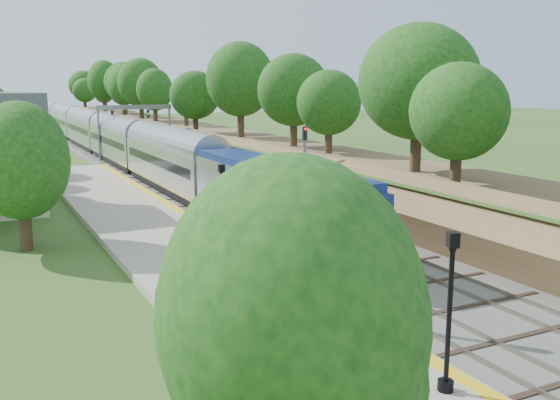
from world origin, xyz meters
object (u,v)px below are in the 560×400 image
signal_platform (335,223)px  signal_farside (304,157)px  signal_gantry (134,117)px  lamppost_mid (449,322)px  lamppost_far (222,212)px  train (88,132)px

signal_platform → signal_farside: signal_platform is taller
signal_gantry → lamppost_mid: (-5.72, -58.17, -2.46)m
signal_gantry → lamppost_far: bearing=-97.9°
lamppost_far → signal_farside: bearing=43.3°
signal_platform → signal_gantry: bearing=84.1°
signal_platform → train: bearing=87.6°
signal_gantry → signal_farside: 33.12m
lamppost_far → signal_platform: bearing=-87.3°
train → lamppost_mid: 74.53m
signal_gantry → signal_platform: size_ratio=1.54×
signal_platform → lamppost_far: bearing=92.7°
lamppost_far → signal_platform: signal_platform is taller
signal_platform → signal_farside: bearing=64.3°
signal_gantry → signal_platform: signal_gantry is taller
train → signal_platform: (-2.90, -68.05, 1.58)m
signal_farside → signal_platform: bearing=-115.7°
lamppost_mid → signal_gantry: bearing=84.4°
train → lamppost_mid: size_ratio=30.15×
lamppost_mid → signal_platform: signal_platform is taller
train → lamppost_far: 58.29m
lamppost_far → signal_farside: size_ratio=0.76×
signal_gantry → lamppost_far: (-5.84, -41.90, -2.51)m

